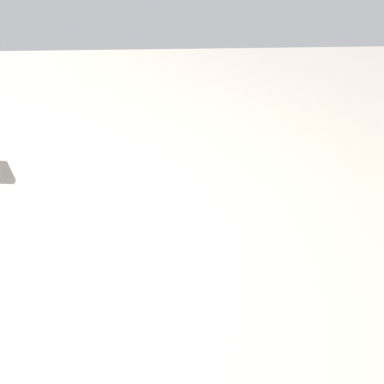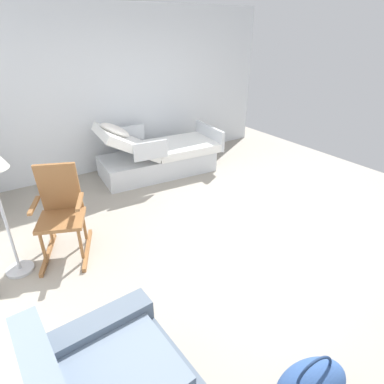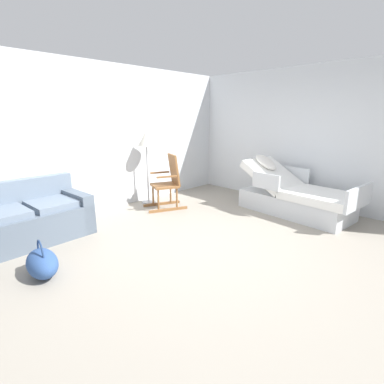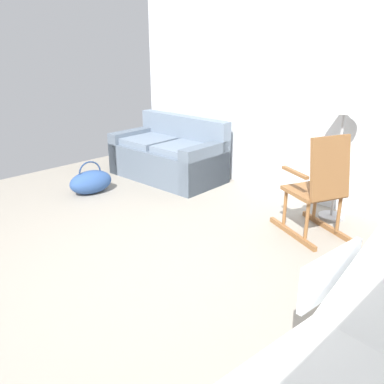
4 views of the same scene
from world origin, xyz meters
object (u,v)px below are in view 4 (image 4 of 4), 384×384
object	(u,v)px
floor_lamp	(345,107)
rocking_chair	(319,189)
couch	(169,157)
duffel_bag	(91,182)

from	to	relation	value
floor_lamp	rocking_chair	bearing A→B (deg)	-80.93
couch	rocking_chair	world-z (taller)	rocking_chair
couch	floor_lamp	size ratio (longest dim) A/B	1.11
rocking_chair	floor_lamp	bearing A→B (deg)	99.07
rocking_chair	floor_lamp	size ratio (longest dim) A/B	0.71
floor_lamp	duffel_bag	bearing A→B (deg)	-150.55
couch	duffel_bag	world-z (taller)	couch
couch	floor_lamp	bearing A→B (deg)	7.32
rocking_chair	duffel_bag	bearing A→B (deg)	-160.92
floor_lamp	duffel_bag	size ratio (longest dim) A/B	2.47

